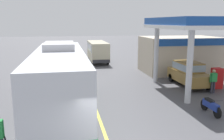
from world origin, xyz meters
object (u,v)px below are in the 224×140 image
at_px(coach_bus_main, 60,81).
at_px(pedestrian_near_pump, 213,80).
at_px(car_at_pump, 189,72).
at_px(motorcycle_parked_forecourt, 211,106).
at_px(minibus_opposing_lane, 98,50).

height_order(coach_bus_main, pedestrian_near_pump, coach_bus_main).
height_order(coach_bus_main, car_at_pump, coach_bus_main).
bearing_deg(car_at_pump, motorcycle_parked_forecourt, -106.93).
bearing_deg(pedestrian_near_pump, minibus_opposing_lane, 112.02).
distance_m(coach_bus_main, motorcycle_parked_forecourt, 8.05).
xyz_separation_m(car_at_pump, pedestrian_near_pump, (0.61, -2.30, -0.08)).
relative_size(motorcycle_parked_forecourt, pedestrian_near_pump, 1.08).
bearing_deg(pedestrian_near_pump, motorcycle_parked_forecourt, -124.36).
bearing_deg(pedestrian_near_pump, coach_bus_main, -170.07).
distance_m(minibus_opposing_lane, motorcycle_parked_forecourt, 18.57).
bearing_deg(coach_bus_main, minibus_opposing_lane, 75.84).
height_order(car_at_pump, pedestrian_near_pump, car_at_pump).
bearing_deg(motorcycle_parked_forecourt, coach_bus_main, 167.82).
distance_m(minibus_opposing_lane, pedestrian_near_pump, 15.91).
relative_size(minibus_opposing_lane, motorcycle_parked_forecourt, 3.41).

